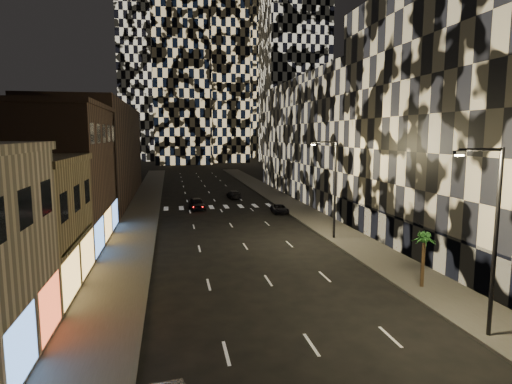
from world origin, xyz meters
name	(u,v)px	position (x,y,z in m)	size (l,w,h in m)	color
sidewalk_left	(143,209)	(-10.00, 50.00, 0.07)	(4.00, 120.00, 0.15)	#47443F
sidewalk_right	(290,204)	(10.00, 50.00, 0.07)	(4.00, 120.00, 0.15)	#47443F
curb_left	(159,208)	(-7.90, 50.00, 0.07)	(0.20, 120.00, 0.15)	#4C4C47
curb_right	(275,204)	(7.90, 50.00, 0.07)	(0.20, 120.00, 0.15)	#4C4C47
retail_brown	(47,177)	(-17.00, 33.50, 6.00)	(10.00, 15.00, 12.00)	#453027
retail_filler_left	(96,153)	(-17.00, 60.00, 7.00)	(10.00, 40.00, 14.00)	#453027
midrise_right	(491,119)	(20.00, 24.50, 11.00)	(16.00, 25.00, 22.00)	#232326
midrise_base	(401,235)	(12.30, 24.50, 1.50)	(0.60, 25.00, 3.00)	#383838
midrise_filler_right	(340,139)	(20.00, 57.00, 9.00)	(16.00, 40.00, 18.00)	#232326
tower_right_mid	(294,11)	(35.00, 135.00, 50.00)	(20.00, 20.00, 100.00)	black
tower_center_low	(180,17)	(-2.00, 140.00, 47.50)	(18.00, 18.00, 95.00)	black
streetlight_near	(492,229)	(8.35, 10.00, 5.35)	(2.55, 0.25, 9.00)	black
streetlight_far	(333,182)	(8.35, 30.00, 5.35)	(2.55, 0.25, 9.00)	black
car_dark_midlane	(197,204)	(-3.01, 48.65, 0.76)	(1.80, 4.46, 1.52)	black
car_dark_oncoming	(234,194)	(3.15, 57.39, 0.59)	(1.65, 4.07, 1.18)	black
car_dark_rightlane	(280,209)	(6.95, 43.88, 0.54)	(1.80, 3.91, 1.09)	black
palm_tree	(424,242)	(9.23, 16.61, 3.06)	(1.80, 1.78, 3.53)	#47331E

